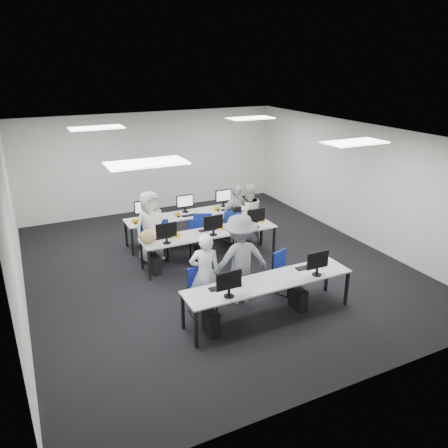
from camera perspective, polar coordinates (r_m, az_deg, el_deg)
name	(u,v)px	position (r m, az deg, el deg)	size (l,w,h in m)	color
room	(213,203)	(9.56, -1.39, 2.81)	(9.00, 9.02, 3.00)	black
ceiling_panels	(213,134)	(9.22, -1.47, 11.63)	(5.20, 4.60, 0.02)	white
desk_front	(269,283)	(7.93, 5.94, -7.69)	(3.20, 0.70, 0.73)	silver
desk_mid	(210,234)	(10.01, -1.82, -1.34)	(3.20, 0.70, 0.73)	silver
desk_back	(188,216)	(11.23, -4.74, 1.08)	(3.20, 0.70, 0.73)	silver
equipment_front	(260,302)	(7.99, 4.73, -10.08)	(2.51, 0.41, 1.19)	#0C52A5
equipment_mid	(203,249)	(10.05, -2.76, -3.26)	(2.91, 0.41, 1.19)	white
equipment_back	(195,226)	(11.42, -3.83, -0.28)	(2.91, 0.41, 1.19)	white
chair_0	(202,301)	(8.14, -2.87, -10.03)	(0.46, 0.50, 0.89)	navy
chair_1	(285,279)	(9.00, 7.98, -7.15)	(0.54, 0.56, 0.84)	navy
chair_2	(153,249)	(10.30, -9.21, -3.19)	(0.61, 0.64, 0.99)	navy
chair_3	(197,244)	(10.57, -3.53, -2.62)	(0.52, 0.54, 0.83)	navy
chair_4	(236,233)	(11.13, 1.56, -1.24)	(0.46, 0.50, 0.89)	navy
chair_5	(159,242)	(10.64, -8.44, -2.40)	(0.58, 0.61, 0.96)	navy
chair_6	(202,236)	(10.95, -2.84, -1.52)	(0.61, 0.64, 0.96)	navy
chair_7	(232,233)	(11.14, 1.03, -1.13)	(0.59, 0.61, 0.93)	navy
handbag	(148,236)	(9.48, -9.85, -1.60)	(0.39, 0.25, 0.32)	#A78556
student_0	(205,273)	(8.01, -2.50, -6.47)	(0.57, 0.37, 1.56)	white
student_1	(248,214)	(11.01, 3.18, 1.29)	(0.76, 0.59, 1.57)	white
student_2	(151,227)	(10.16, -9.51, -0.34)	(0.82, 0.53, 1.68)	white
student_3	(236,214)	(11.11, 1.59, 1.32)	(0.88, 0.37, 1.51)	white
photographer	(240,260)	(8.27, 2.09, -4.67)	(1.16, 0.66, 1.79)	slate
dslr_camera	(237,209)	(8.06, 1.65, 1.98)	(0.14, 0.18, 0.10)	black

